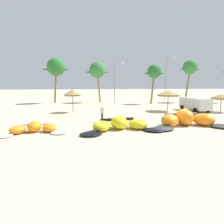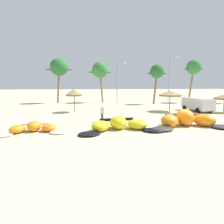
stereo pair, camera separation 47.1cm
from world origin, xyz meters
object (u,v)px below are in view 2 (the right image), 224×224
object	(u,v)px
beach_umbrella_middle	(170,93)
lamppost_west_center	(170,76)
palm_left_of_gap	(157,72)
kite_far_left	(33,128)
kite_left_of_center	(187,120)
palm_left	(100,70)
person_near_kites	(102,114)
beach_umbrella_near_van	(74,93)
palm_leftmost	(59,67)
kite_left	(119,125)
parked_van	(197,103)
lamppost_west	(118,80)
palm_center_left	(194,68)

from	to	relation	value
beach_umbrella_middle	lamppost_west_center	distance (m)	16.88
palm_left_of_gap	lamppost_west_center	bearing A→B (deg)	47.26
kite_far_left	kite_left_of_center	xyz separation A→B (m)	(12.94, 0.46, 0.25)
palm_left	lamppost_west_center	size ratio (longest dim) A/B	0.84
kite_far_left	beach_umbrella_middle	distance (m)	18.14
beach_umbrella_middle	person_near_kites	distance (m)	11.56
beach_umbrella_near_van	palm_leftmost	size ratio (longest dim) A/B	0.35
kite_left	beach_umbrella_near_van	xyz separation A→B (m)	(-4.54, 10.27, 2.22)
kite_left_of_center	palm_left	xyz separation A→B (m)	(-6.57, 23.02, 6.02)
kite_left	kite_left_of_center	bearing A→B (deg)	4.90
beach_umbrella_middle	lamppost_west_center	world-z (taller)	lamppost_west_center
kite_left	palm_leftmost	xyz separation A→B (m)	(-8.56, 23.36, 6.66)
beach_umbrella_middle	kite_far_left	bearing A→B (deg)	-148.42
parked_van	palm_leftmost	xyz separation A→B (m)	(-20.87, 14.25, 5.99)
kite_far_left	lamppost_west	world-z (taller)	lamppost_west
parked_van	palm_left_of_gap	size ratio (longest dim) A/B	0.64
beach_umbrella_middle	palm_left_of_gap	distance (m)	10.58
beach_umbrella_middle	person_near_kites	bearing A→B (deg)	-148.37
beach_umbrella_near_van	lamppost_west	size ratio (longest dim) A/B	0.38
kite_far_left	palm_left	world-z (taller)	palm_left
beach_umbrella_middle	palm_left_of_gap	xyz separation A→B (m)	(1.63, 9.83, 3.54)
kite_left	palm_leftmost	distance (m)	25.76
kite_left	palm_left_of_gap	size ratio (longest dim) A/B	0.95
palm_left_of_gap	palm_center_left	distance (m)	8.92
lamppost_west	lamppost_west_center	world-z (taller)	lamppost_west_center
parked_van	lamppost_west	bearing A→B (deg)	125.87
parked_van	palm_left	xyz separation A→B (m)	(-12.73, 14.43, 5.51)
kite_far_left	palm_left_of_gap	distance (m)	26.30
parked_van	palm_left_of_gap	xyz separation A→B (m)	(-2.13, 10.22, 4.95)
beach_umbrella_near_van	palm_left_of_gap	xyz separation A→B (m)	(14.72, 9.06, 3.40)
lamppost_west	palm_leftmost	bearing A→B (deg)	172.65
beach_umbrella_near_van	palm_leftmost	bearing A→B (deg)	107.07
lamppost_west_center	kite_far_left	bearing A→B (deg)	-131.69
person_near_kites	palm_left_of_gap	size ratio (longest dim) A/B	0.22
palm_center_left	person_near_kites	bearing A→B (deg)	-137.96
kite_far_left	palm_left_of_gap	bearing A→B (deg)	48.62
beach_umbrella_middle	lamppost_west	size ratio (longest dim) A/B	0.39
kite_left	palm_center_left	distance (m)	29.31
kite_left	lamppost_west	bearing A→B (deg)	81.93
kite_left_of_center	parked_van	distance (m)	10.58
kite_far_left	parked_van	bearing A→B (deg)	25.35
beach_umbrella_near_van	person_near_kites	distance (m)	7.77
lamppost_west_center	palm_leftmost	bearing A→B (deg)	-176.71
beach_umbrella_middle	person_near_kites	size ratio (longest dim) A/B	1.94
palm_leftmost	beach_umbrella_near_van	bearing A→B (deg)	-72.93
kite_left	palm_leftmost	size ratio (longest dim) A/B	0.80
palm_leftmost	lamppost_west	distance (m)	12.01
parked_van	palm_left	size ratio (longest dim) A/B	0.57
beach_umbrella_near_van	kite_left_of_center	bearing A→B (deg)	-42.33
person_near_kites	parked_van	bearing A→B (deg)	22.59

